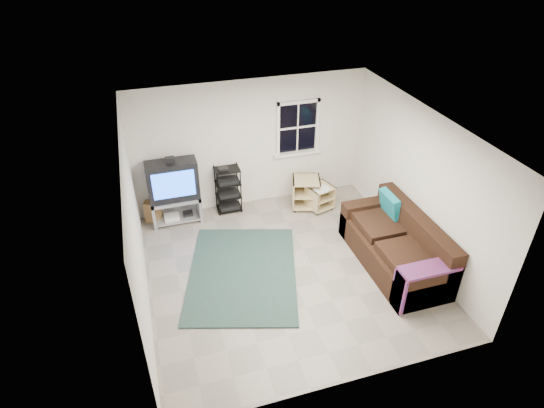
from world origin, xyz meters
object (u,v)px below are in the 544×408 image
object	(u,v)px
side_table_left	(306,191)
sofa	(397,247)
av_rack	(228,192)
side_table_right	(319,195)
tv_unit	(173,187)

from	to	relation	value
side_table_left	sofa	distance (m)	2.34
av_rack	side_table_right	size ratio (longest dim) A/B	1.72
av_rack	side_table_left	bearing A→B (deg)	-10.47
sofa	side_table_left	bearing A→B (deg)	110.47
sofa	tv_unit	bearing A→B (deg)	144.72
side_table_right	side_table_left	bearing A→B (deg)	143.64
side_table_right	sofa	bearing A→B (deg)	-73.68
side_table_right	sofa	distance (m)	2.11
tv_unit	av_rack	xyz separation A→B (m)	(1.05, 0.06, -0.33)
av_rack	side_table_right	bearing A→B (deg)	-14.31
side_table_right	sofa	size ratio (longest dim) A/B	0.25
tv_unit	side_table_left	bearing A→B (deg)	-4.95
av_rack	sofa	size ratio (longest dim) A/B	0.43
av_rack	side_table_left	distance (m)	1.57
av_rack	sofa	world-z (taller)	sofa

